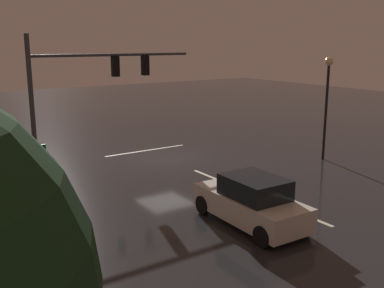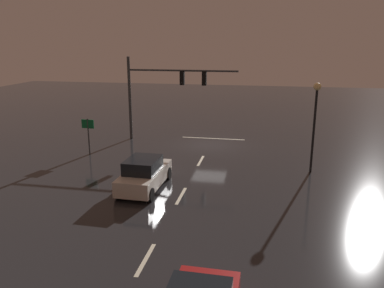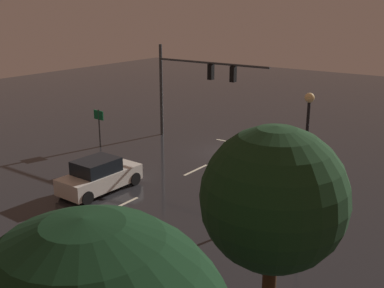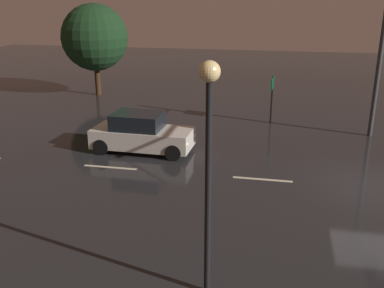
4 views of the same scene
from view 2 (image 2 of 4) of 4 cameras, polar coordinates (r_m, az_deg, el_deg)
The scene contains 9 objects.
ground_plane at distance 29.19m, azimuth 2.59°, elevation -0.15°, with size 80.00×80.00×0.00m, color #232326.
traffic_signal_assembly at distance 29.91m, azimuth -4.14°, elevation 8.61°, with size 8.51×0.47×6.43m.
lane_dash_far at distance 25.39m, azimuth 1.29°, elevation -2.47°, with size 2.20×0.16×0.01m, color beige.
lane_dash_mid at distance 19.86m, azimuth -1.61°, elevation -7.62°, with size 2.20×0.16×0.01m, color beige.
lane_dash_near at distance 14.69m, azimuth -6.84°, elevation -16.48°, with size 2.20×0.16×0.01m, color beige.
stop_bar at distance 31.13m, azimuth 3.13°, elevation 0.82°, with size 5.00×0.16×0.01m, color beige.
car_approaching at distance 20.69m, azimuth -7.04°, elevation -4.42°, with size 2.00×4.41×1.70m.
street_lamp_left_kerb at distance 23.47m, azimuth 17.67°, elevation 4.64°, with size 0.44×0.44×5.32m.
route_sign at distance 27.27m, azimuth -15.03°, elevation 2.16°, with size 0.90×0.13×2.50m.
Camera 2 is at (-3.97, 27.88, 7.67)m, focal length 36.29 mm.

